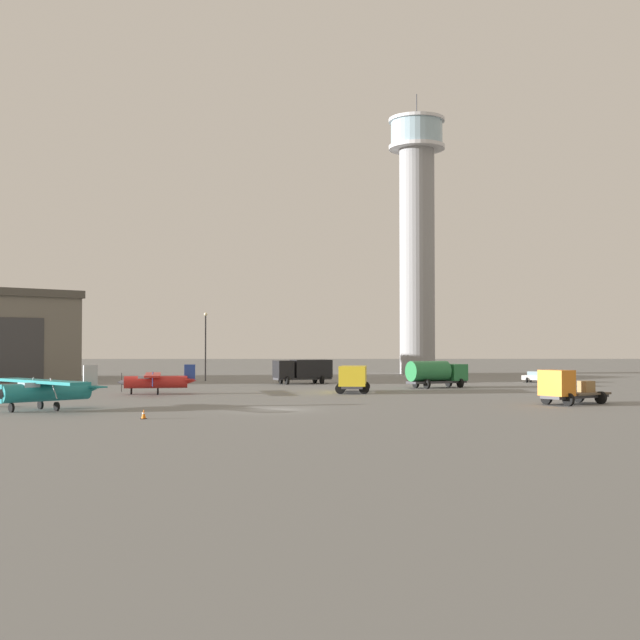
% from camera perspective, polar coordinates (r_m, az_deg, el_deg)
% --- Properties ---
extents(ground_plane, '(400.00, 400.00, 0.00)m').
position_cam_1_polar(ground_plane, '(60.68, -3.20, -6.15)').
color(ground_plane, slate).
extents(control_tower, '(8.89, 8.89, 44.59)m').
position_cam_1_polar(control_tower, '(133.84, 6.64, 6.05)').
color(control_tower, gray).
rests_on(control_tower, ground_plane).
extents(airplane_red, '(7.45, 9.52, 2.80)m').
position_cam_1_polar(airplane_red, '(80.60, -11.09, -4.07)').
color(airplane_red, red).
rests_on(airplane_red, ground_plane).
extents(airplane_teal, '(8.73, 8.66, 3.18)m').
position_cam_1_polar(airplane_teal, '(63.31, -18.15, -4.54)').
color(airplane_teal, teal).
rests_on(airplane_teal, ground_plane).
extents(truck_box_yellow, '(3.67, 7.02, 2.64)m').
position_cam_1_polar(truck_box_yellow, '(81.91, 2.28, -3.91)').
color(truck_box_yellow, '#38383D').
rests_on(truck_box_yellow, ground_plane).
extents(truck_flatbed_orange, '(6.33, 5.30, 2.74)m').
position_cam_1_polar(truck_flatbed_orange, '(68.33, 16.47, -4.47)').
color(truck_flatbed_orange, '#38383D').
rests_on(truck_flatbed_orange, ground_plane).
extents(truck_box_black, '(7.21, 4.79, 2.85)m').
position_cam_1_polar(truck_box_black, '(99.66, -1.17, -3.43)').
color(truck_box_black, '#38383D').
rests_on(truck_box_black, ground_plane).
extents(truck_fuel_tanker_green, '(7.06, 5.10, 2.92)m').
position_cam_1_polar(truck_fuel_tanker_green, '(91.33, 7.92, -3.59)').
color(truck_fuel_tanker_green, '#38383D').
rests_on(truck_fuel_tanker_green, ground_plane).
extents(car_white, '(4.41, 3.57, 1.37)m').
position_cam_1_polar(car_white, '(106.16, 14.75, -3.76)').
color(car_white, white).
rests_on(car_white, ground_plane).
extents(light_post_west, '(0.44, 0.44, 8.79)m').
position_cam_1_polar(light_post_west, '(107.86, -7.83, -1.38)').
color(light_post_west, '#38383D').
rests_on(light_post_west, ground_plane).
extents(traffic_cone_near_left, '(0.36, 0.36, 0.63)m').
position_cam_1_polar(traffic_cone_near_left, '(54.44, -11.96, -6.31)').
color(traffic_cone_near_left, black).
rests_on(traffic_cone_near_left, ground_plane).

